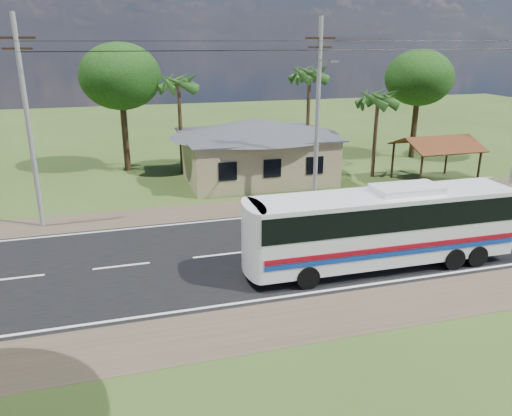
# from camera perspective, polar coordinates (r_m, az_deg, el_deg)

# --- Properties ---
(ground) EXTENTS (120.00, 120.00, 0.00)m
(ground) POSITION_cam_1_polar(r_m,az_deg,el_deg) (25.04, 5.93, -4.24)
(ground) COLOR #334B1B
(ground) RESTS_ON ground
(road) EXTENTS (120.00, 16.00, 0.03)m
(road) POSITION_cam_1_polar(r_m,az_deg,el_deg) (25.04, 5.93, -4.22)
(road) COLOR black
(road) RESTS_ON ground
(house) EXTENTS (12.40, 10.00, 5.00)m
(house) POSITION_cam_1_polar(r_m,az_deg,el_deg) (36.41, -0.04, 7.48)
(house) COLOR tan
(house) RESTS_ON ground
(waiting_shed) EXTENTS (5.20, 4.48, 3.35)m
(waiting_shed) POSITION_cam_1_polar(r_m,az_deg,el_deg) (37.60, 19.97, 6.86)
(waiting_shed) COLOR #362413
(waiting_shed) RESTS_ON ground
(concrete_barrier) EXTENTS (7.00, 0.30, 0.90)m
(concrete_barrier) POSITION_cam_1_polar(r_m,az_deg,el_deg) (35.27, 20.92, 2.19)
(concrete_barrier) COLOR #9E9E99
(concrete_barrier) RESTS_ON ground
(utility_poles) EXTENTS (32.80, 2.22, 11.00)m
(utility_poles) POSITION_cam_1_polar(r_m,az_deg,el_deg) (30.36, 6.49, 11.10)
(utility_poles) COLOR #9E9E99
(utility_poles) RESTS_ON ground
(palm_near) EXTENTS (2.80, 2.80, 6.70)m
(palm_near) POSITION_cam_1_polar(r_m,az_deg,el_deg) (37.37, 13.76, 12.01)
(palm_near) COLOR #47301E
(palm_near) RESTS_ON ground
(palm_mid) EXTENTS (2.80, 2.80, 8.20)m
(palm_mid) POSITION_cam_1_polar(r_m,az_deg,el_deg) (39.79, 6.12, 14.89)
(palm_mid) COLOR #47301E
(palm_mid) RESTS_ON ground
(palm_far) EXTENTS (2.80, 2.80, 7.70)m
(palm_far) POSITION_cam_1_polar(r_m,az_deg,el_deg) (37.78, -8.87, 13.85)
(palm_far) COLOR #47301E
(palm_far) RESTS_ON ground
(tree_behind_house) EXTENTS (6.00, 6.00, 9.61)m
(tree_behind_house) POSITION_cam_1_polar(r_m,az_deg,el_deg) (39.45, -15.24, 14.27)
(tree_behind_house) COLOR #47301E
(tree_behind_house) RESTS_ON ground
(tree_behind_shed) EXTENTS (5.60, 5.60, 9.02)m
(tree_behind_shed) POSITION_cam_1_polar(r_m,az_deg,el_deg) (44.93, 18.14, 13.91)
(tree_behind_shed) COLOR #47301E
(tree_behind_shed) RESTS_ON ground
(coach_bus) EXTENTS (11.96, 2.71, 3.70)m
(coach_bus) POSITION_cam_1_polar(r_m,az_deg,el_deg) (22.61, 14.41, -1.55)
(coach_bus) COLOR white
(coach_bus) RESTS_ON ground
(motorcycle) EXTENTS (2.02, 1.13, 1.01)m
(motorcycle) POSITION_cam_1_polar(r_m,az_deg,el_deg) (31.34, 10.99, 1.24)
(motorcycle) COLOR black
(motorcycle) RESTS_ON ground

